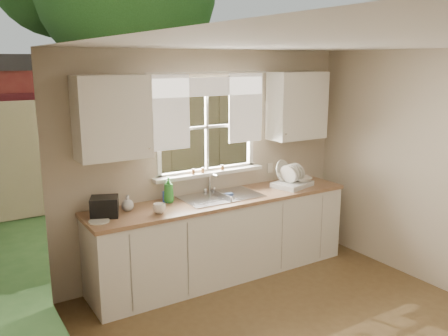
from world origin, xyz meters
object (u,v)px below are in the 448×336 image
soap_bottle_a (169,190)px  cup (159,208)px  dish_rack (292,181)px  black_appliance (105,207)px

soap_bottle_a → cup: 0.38m
dish_rack → soap_bottle_a: bearing=173.1°
cup → black_appliance: 0.53m
dish_rack → soap_bottle_a: 1.54m
soap_bottle_a → dish_rack: bearing=2.4°
dish_rack → soap_bottle_a: size_ratio=1.86×
soap_bottle_a → black_appliance: size_ratio=1.07×
cup → soap_bottle_a: bearing=33.5°
dish_rack → black_appliance: bearing=177.5°
black_appliance → soap_bottle_a: bearing=29.3°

